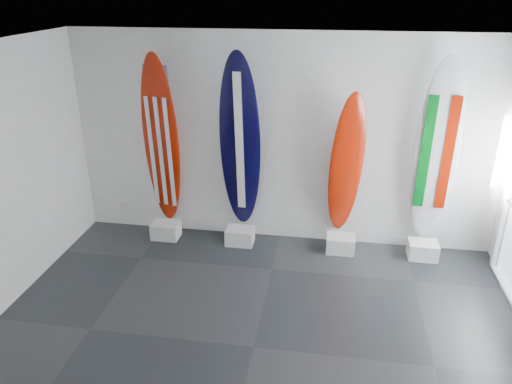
% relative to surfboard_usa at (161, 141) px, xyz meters
% --- Properties ---
extents(floor, '(6.00, 6.00, 0.00)m').
position_rel_surfboard_usa_xyz_m(floor, '(1.70, -2.28, -1.49)').
color(floor, black).
rests_on(floor, ground).
extents(ceiling, '(6.00, 6.00, 0.00)m').
position_rel_surfboard_usa_xyz_m(ceiling, '(1.70, -2.28, 1.51)').
color(ceiling, white).
rests_on(ceiling, wall_back).
extents(wall_back, '(6.00, 0.00, 6.00)m').
position_rel_surfboard_usa_xyz_m(wall_back, '(1.70, 0.22, 0.01)').
color(wall_back, silver).
rests_on(wall_back, ground).
extents(display_block_usa, '(0.40, 0.30, 0.24)m').
position_rel_surfboard_usa_xyz_m(display_block_usa, '(0.00, -0.10, -1.37)').
color(display_block_usa, silver).
rests_on(display_block_usa, floor).
extents(surfboard_usa, '(0.59, 0.31, 2.50)m').
position_rel_surfboard_usa_xyz_m(surfboard_usa, '(0.00, 0.00, 0.00)').
color(surfboard_usa, '#931603').
rests_on(surfboard_usa, display_block_usa).
extents(display_block_navy, '(0.40, 0.30, 0.24)m').
position_rel_surfboard_usa_xyz_m(display_block_navy, '(1.14, -0.10, -1.37)').
color(display_block_navy, silver).
rests_on(display_block_navy, floor).
extents(surfboard_navy, '(0.60, 0.36, 2.55)m').
position_rel_surfboard_usa_xyz_m(surfboard_navy, '(1.14, 0.00, 0.03)').
color(surfboard_navy, black).
rests_on(surfboard_navy, display_block_navy).
extents(display_block_swiss, '(0.40, 0.30, 0.24)m').
position_rel_surfboard_usa_xyz_m(display_block_swiss, '(2.60, -0.10, -1.37)').
color(display_block_swiss, silver).
rests_on(display_block_swiss, floor).
extents(surfboard_swiss, '(0.56, 0.49, 2.08)m').
position_rel_surfboard_usa_xyz_m(surfboard_swiss, '(2.60, 0.00, -0.21)').
color(surfboard_swiss, '#931603').
rests_on(surfboard_swiss, display_block_swiss).
extents(display_block_italy, '(0.40, 0.30, 0.24)m').
position_rel_surfboard_usa_xyz_m(display_block_italy, '(3.73, -0.10, -1.37)').
color(display_block_italy, silver).
rests_on(display_block_italy, floor).
extents(surfboard_italy, '(0.59, 0.27, 2.55)m').
position_rel_surfboard_usa_xyz_m(surfboard_italy, '(3.73, 0.00, 0.02)').
color(surfboard_italy, silver).
rests_on(surfboard_italy, display_block_italy).
extents(wall_outlet, '(0.09, 0.02, 0.13)m').
position_rel_surfboard_usa_xyz_m(wall_outlet, '(-0.75, 0.20, -1.14)').
color(wall_outlet, silver).
rests_on(wall_outlet, wall_back).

